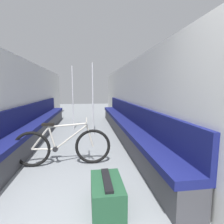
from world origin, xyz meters
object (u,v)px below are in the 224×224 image
Objects in this scene: bench_seat_row_left at (36,128)px; grab_pole_far at (73,99)px; bench_seat_row_right at (125,125)px; grab_pole_near at (93,100)px; bicycle at (63,147)px; luggage_bag at (107,194)px.

grab_pole_far is (0.89, 1.12, 0.69)m from bench_seat_row_left.
bench_seat_row_right is 3.19× the size of grab_pole_far.
grab_pole_near reaches higher than bench_seat_row_left.
bench_seat_row_right is 3.19× the size of grab_pole_near.
luggage_bag is (0.64, -1.22, -0.17)m from bicycle.
grab_pole_near is at bearing 160.54° from bench_seat_row_right.
bench_seat_row_left is 3.19× the size of grab_pole_near.
grab_pole_far is at bearing 99.48° from luggage_bag.
bicycle is 2.19m from grab_pole_near.
luggage_bag is at bearing -80.52° from grab_pole_far.
grab_pole_far is 4.17m from luggage_bag.
bench_seat_row_right is 3.97× the size of bicycle.
grab_pole_far is (-1.50, 1.12, 0.69)m from bench_seat_row_right.
grab_pole_near is 3.53× the size of luggage_bag.
luggage_bag is (-0.83, -2.91, -0.16)m from bench_seat_row_right.
luggage_bag is at bearing -105.82° from bench_seat_row_right.
bench_seat_row_right is 1.15m from grab_pole_near.
bicycle is 0.81× the size of grab_pole_near.
bicycle is 0.81× the size of grab_pole_far.
bicycle reaches higher than luggage_bag.
bicycle is 1.39m from luggage_bag.
grab_pole_near reaches higher than bicycle.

